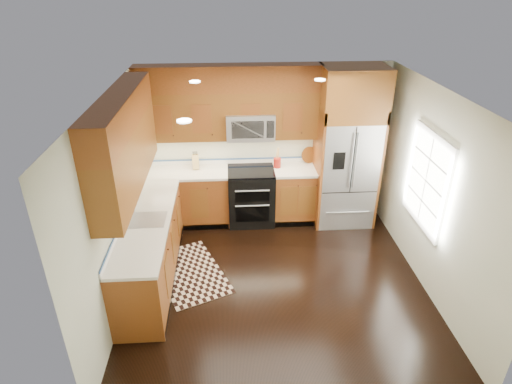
{
  "coord_description": "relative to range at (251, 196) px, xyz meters",
  "views": [
    {
      "loc": [
        -0.58,
        -4.68,
        3.83
      ],
      "look_at": [
        -0.24,
        0.6,
        1.1
      ],
      "focal_mm": 30.0,
      "sensor_mm": 36.0,
      "label": 1
    }
  ],
  "objects": [
    {
      "name": "wall_right",
      "position": [
        2.25,
        -1.67,
        0.83
      ],
      "size": [
        0.02,
        4.0,
        2.6
      ],
      "primitive_type": "cube",
      "color": "silver",
      "rests_on": "ground"
    },
    {
      "name": "base_cabinets",
      "position": [
        -0.98,
        -0.77,
        -0.02
      ],
      "size": [
        2.85,
        3.0,
        0.9
      ],
      "color": "#93421C",
      "rests_on": "ground"
    },
    {
      "name": "refrigerator",
      "position": [
        1.55,
        -0.04,
        0.83
      ],
      "size": [
        0.98,
        0.75,
        2.6
      ],
      "color": "#B2B2B7",
      "rests_on": "ground"
    },
    {
      "name": "wall_left",
      "position": [
        -1.75,
        -1.67,
        0.83
      ],
      "size": [
        0.02,
        4.0,
        2.6
      ],
      "primitive_type": "cube",
      "color": "silver",
      "rests_on": "ground"
    },
    {
      "name": "wall_back",
      "position": [
        0.25,
        0.33,
        0.83
      ],
      "size": [
        4.0,
        0.02,
        2.6
      ],
      "primitive_type": "cube",
      "color": "silver",
      "rests_on": "ground"
    },
    {
      "name": "countertop",
      "position": [
        -0.84,
        -0.65,
        0.45
      ],
      "size": [
        2.86,
        3.01,
        0.04
      ],
      "color": "white",
      "rests_on": "base_cabinets"
    },
    {
      "name": "rug",
      "position": [
        -0.95,
        -1.4,
        -0.46
      ],
      "size": [
        1.29,
        1.58,
        0.01
      ],
      "primitive_type": "cube",
      "rotation": [
        0.0,
        0.0,
        0.4
      ],
      "color": "black",
      "rests_on": "ground"
    },
    {
      "name": "knife_block",
      "position": [
        -0.9,
        0.16,
        0.59
      ],
      "size": [
        0.12,
        0.16,
        0.3
      ],
      "color": "tan",
      "rests_on": "countertop"
    },
    {
      "name": "microwave",
      "position": [
        -0.0,
        0.13,
        1.19
      ],
      "size": [
        0.76,
        0.4,
        0.42
      ],
      "color": "#B2B2B7",
      "rests_on": "ground"
    },
    {
      "name": "sink_faucet",
      "position": [
        -1.48,
        -1.44,
        0.52
      ],
      "size": [
        0.54,
        0.44,
        0.37
      ],
      "color": "#B2B2B7",
      "rests_on": "countertop"
    },
    {
      "name": "cutting_board",
      "position": [
        1.0,
        0.27,
        0.48
      ],
      "size": [
        0.35,
        0.35,
        0.02
      ],
      "primitive_type": "cylinder",
      "rotation": [
        0.0,
        0.0,
        0.29
      ],
      "color": "brown",
      "rests_on": "countertop"
    },
    {
      "name": "upper_cabinets",
      "position": [
        -0.9,
        -0.58,
        1.56
      ],
      "size": [
        2.85,
        3.0,
        1.15
      ],
      "color": "brown",
      "rests_on": "ground"
    },
    {
      "name": "utensil_crock",
      "position": [
        0.44,
        0.11,
        0.59
      ],
      "size": [
        0.16,
        0.16,
        0.34
      ],
      "color": "maroon",
      "rests_on": "countertop"
    },
    {
      "name": "ground",
      "position": [
        0.25,
        -1.67,
        -0.47
      ],
      "size": [
        4.0,
        4.0,
        0.0
      ],
      "primitive_type": "plane",
      "color": "black",
      "rests_on": "ground"
    },
    {
      "name": "range",
      "position": [
        0.0,
        0.0,
        0.0
      ],
      "size": [
        0.76,
        0.67,
        0.95
      ],
      "color": "black",
      "rests_on": "ground"
    },
    {
      "name": "window",
      "position": [
        2.23,
        -1.47,
        0.93
      ],
      "size": [
        0.04,
        1.1,
        1.3
      ],
      "color": "white",
      "rests_on": "ground"
    }
  ]
}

